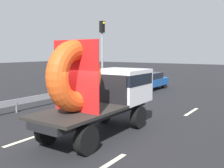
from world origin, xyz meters
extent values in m
plane|color=black|center=(0.00, 0.00, 0.00)|extent=(120.00, 120.00, 0.00)
cylinder|color=black|center=(-0.73, 2.51, 0.45)|extent=(0.28, 0.91, 0.91)
cylinder|color=black|center=(0.97, 2.51, 0.45)|extent=(0.28, 0.91, 0.91)
cylinder|color=black|center=(-0.73, -0.79, 0.45)|extent=(0.28, 0.91, 0.91)
cylinder|color=black|center=(0.97, -0.79, 0.45)|extent=(0.28, 0.91, 0.91)
cube|color=black|center=(0.12, 0.86, 0.90)|extent=(1.30, 5.28, 0.25)
cube|color=silver|center=(0.12, 2.51, 1.70)|extent=(2.00, 1.97, 1.35)
cube|color=black|center=(0.12, 2.46, 1.99)|extent=(2.02, 1.87, 0.44)
cube|color=black|center=(0.12, -0.13, 1.07)|extent=(2.00, 3.31, 0.10)
cube|color=black|center=(0.12, 1.47, 1.67)|extent=(1.80, 0.08, 1.10)
torus|color=#D84C19|center=(0.12, -0.28, 2.30)|extent=(0.68, 2.35, 2.35)
cube|color=red|center=(0.12, -0.28, 2.30)|extent=(1.90, 0.03, 2.35)
cylinder|color=black|center=(-4.25, 14.00, 0.33)|extent=(0.22, 0.65, 0.65)
cylinder|color=black|center=(-2.67, 14.00, 0.33)|extent=(0.22, 0.65, 0.65)
cylinder|color=black|center=(-4.25, 11.26, 0.33)|extent=(0.22, 0.65, 0.65)
cylinder|color=black|center=(-2.67, 11.26, 0.33)|extent=(0.22, 0.65, 0.65)
cube|color=#194C99|center=(-3.46, 12.63, 0.61)|extent=(1.83, 4.28, 0.56)
cube|color=black|center=(-3.46, 12.53, 1.14)|extent=(1.65, 2.40, 0.51)
cylinder|color=gray|center=(-6.55, 10.41, 2.30)|extent=(0.16, 0.16, 4.61)
cube|color=black|center=(-6.55, 10.41, 5.06)|extent=(0.30, 0.36, 0.90)
sphere|color=yellow|center=(-6.38, 10.41, 5.34)|extent=(0.20, 0.20, 0.20)
cube|color=gray|center=(-5.46, 6.07, 0.55)|extent=(0.06, 12.33, 0.32)
cylinder|color=slate|center=(-5.46, 1.45, 0.28)|extent=(0.10, 0.10, 0.55)
cylinder|color=slate|center=(-5.46, 4.53, 0.28)|extent=(0.10, 0.10, 0.55)
cylinder|color=slate|center=(-5.46, 7.61, 0.28)|extent=(0.10, 0.10, 0.55)
cylinder|color=slate|center=(-5.46, 10.69, 0.28)|extent=(0.10, 0.10, 0.55)
cube|color=beige|center=(-1.67, -0.80, 0.00)|extent=(0.16, 2.09, 0.01)
cube|color=beige|center=(-1.67, 6.77, 0.00)|extent=(0.16, 2.25, 0.01)
cube|color=beige|center=(1.91, -1.18, 0.00)|extent=(0.16, 2.04, 0.01)
cube|color=beige|center=(1.91, 6.59, 0.00)|extent=(0.16, 2.03, 0.01)
camera|label=1|loc=(5.77, -6.60, 3.09)|focal=41.55mm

